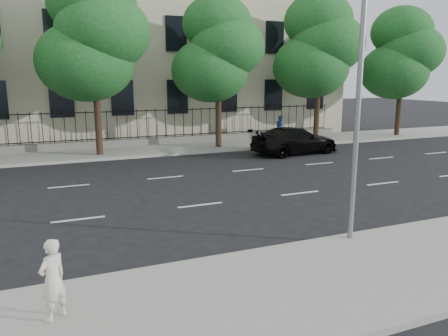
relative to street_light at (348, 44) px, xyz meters
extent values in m
plane|color=black|center=(-2.50, 1.77, -5.15)|extent=(120.00, 120.00, 0.00)
cube|color=gray|center=(-2.50, -2.23, -5.07)|extent=(60.00, 4.00, 0.15)
cube|color=gray|center=(-2.50, 15.77, -5.07)|extent=(60.00, 4.00, 0.15)
cube|color=beige|center=(-2.50, 24.77, 3.85)|extent=(34.00, 12.00, 18.00)
cube|color=slate|center=(-2.50, 17.47, -4.80)|extent=(30.00, 0.50, 0.40)
cube|color=black|center=(-2.50, 17.47, -4.50)|extent=(28.80, 0.05, 0.05)
cube|color=black|center=(-2.50, 17.47, -2.90)|extent=(28.80, 0.05, 0.05)
cylinder|color=slate|center=(0.00, -0.53, -1.00)|extent=(0.14, 0.14, 8.00)
cylinder|color=#382619|center=(-4.50, 14.97, -3.34)|extent=(0.36, 0.36, 3.32)
ellipsoid|color=#18481B|center=(-4.90, 15.27, -0.05)|extent=(5.13, 5.13, 4.21)
ellipsoid|color=#18481B|center=(-4.00, 14.77, 1.43)|extent=(4.86, 4.86, 4.00)
ellipsoid|color=#18481B|center=(-4.40, 15.37, 2.92)|extent=(4.59, 4.59, 3.78)
cylinder|color=#382619|center=(2.50, 14.97, -3.46)|extent=(0.36, 0.36, 3.08)
ellipsoid|color=#18481B|center=(2.10, 15.27, -0.48)|extent=(4.56, 4.56, 3.74)
ellipsoid|color=#18481B|center=(3.00, 14.77, 0.84)|extent=(4.32, 4.32, 3.55)
ellipsoid|color=#18481B|center=(2.60, 15.37, 2.16)|extent=(4.08, 4.08, 3.36)
cylinder|color=#382619|center=(9.50, 14.97, -3.39)|extent=(0.36, 0.36, 3.22)
ellipsoid|color=#18481B|center=(9.10, 15.27, -0.22)|extent=(4.94, 4.94, 4.06)
ellipsoid|color=#18481B|center=(10.00, 14.77, 1.21)|extent=(4.68, 4.68, 3.85)
ellipsoid|color=#18481B|center=(9.60, 15.37, 2.64)|extent=(4.42, 4.42, 3.64)
cylinder|color=#382619|center=(16.50, 14.97, -3.49)|extent=(0.36, 0.36, 3.01)
ellipsoid|color=#18481B|center=(16.10, 15.27, -0.49)|extent=(4.75, 4.75, 3.90)
ellipsoid|color=#18481B|center=(17.00, 14.77, 0.89)|extent=(4.50, 4.50, 3.70)
ellipsoid|color=#18481B|center=(16.60, 15.37, 2.26)|extent=(4.25, 4.25, 3.50)
imported|color=black|center=(5.87, 11.73, -4.39)|extent=(5.40, 2.59, 1.52)
imported|color=beige|center=(-7.34, -1.74, -4.26)|extent=(0.64, 0.61, 1.48)
imported|color=#2B4789|center=(7.77, 16.66, -4.21)|extent=(0.73, 0.87, 1.58)
camera|label=1|loc=(-7.30, -9.33, -0.80)|focal=35.00mm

